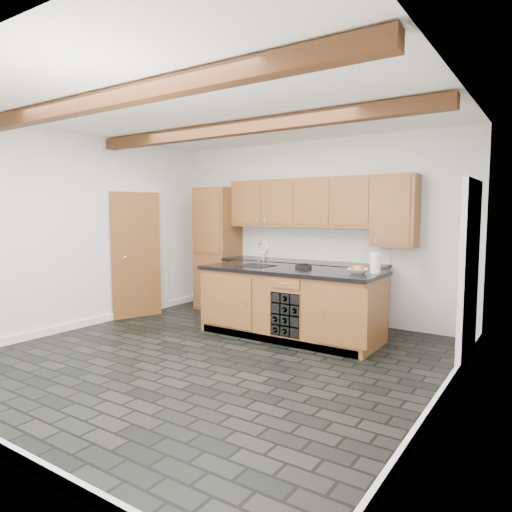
{
  "coord_description": "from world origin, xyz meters",
  "views": [
    {
      "loc": [
        3.29,
        -4.01,
        1.67
      ],
      "look_at": [
        0.08,
        0.8,
        1.12
      ],
      "focal_mm": 32.0,
      "sensor_mm": 36.0,
      "label": 1
    }
  ],
  "objects_px": {
    "kitchen_scale": "(303,266)",
    "paper_towel": "(375,263)",
    "fruit_bowl": "(358,271)",
    "island": "(290,303)"
  },
  "relations": [
    {
      "from": "fruit_bowl",
      "to": "paper_towel",
      "type": "bearing_deg",
      "value": 33.04
    },
    {
      "from": "island",
      "to": "kitchen_scale",
      "type": "relative_size",
      "value": 11.15
    },
    {
      "from": "kitchen_scale",
      "to": "fruit_bowl",
      "type": "relative_size",
      "value": 0.9
    },
    {
      "from": "kitchen_scale",
      "to": "paper_towel",
      "type": "bearing_deg",
      "value": -12.44
    },
    {
      "from": "island",
      "to": "paper_towel",
      "type": "relative_size",
      "value": 9.68
    },
    {
      "from": "kitchen_scale",
      "to": "fruit_bowl",
      "type": "distance_m",
      "value": 0.81
    },
    {
      "from": "kitchen_scale",
      "to": "fruit_bowl",
      "type": "height_order",
      "value": "same"
    },
    {
      "from": "fruit_bowl",
      "to": "kitchen_scale",
      "type": "bearing_deg",
      "value": 172.55
    },
    {
      "from": "kitchen_scale",
      "to": "paper_towel",
      "type": "height_order",
      "value": "paper_towel"
    },
    {
      "from": "paper_towel",
      "to": "fruit_bowl",
      "type": "bearing_deg",
      "value": -146.96
    }
  ]
}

